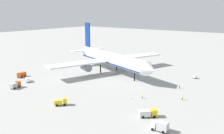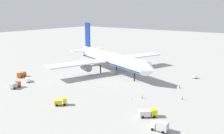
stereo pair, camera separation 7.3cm
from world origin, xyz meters
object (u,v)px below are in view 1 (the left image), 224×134
Objects in this scene: airliner at (110,59)px; ground_worker_1 at (182,98)px; service_truck_0 at (148,113)px; service_truck_1 at (61,102)px; service_truck_2 at (15,85)px; service_truck_3 at (160,126)px; ground_worker_0 at (180,86)px; traffic_cone_3 at (109,55)px; service_van at (28,80)px; ground_worker_2 at (142,96)px; traffic_cone_1 at (17,74)px; traffic_cone_2 at (132,98)px; baggage_cart_0 at (195,77)px; service_truck_4 at (22,74)px; traffic_cone_0 at (104,55)px.

ground_worker_1 is at bearing -20.52° from airliner.
service_truck_1 reaches higher than service_truck_0.
service_truck_2 is (-32.56, 1.56, 0.14)m from service_truck_1.
service_truck_3 is 44.18m from ground_worker_0.
service_truck_0 reaches higher than traffic_cone_3.
service_truck_2 is 10.65m from service_van.
ground_worker_0 reaches higher than ground_worker_1.
ground_worker_2 is at bearing 50.13° from service_truck_1.
service_truck_0 is 85.87m from traffic_cone_1.
traffic_cone_2 is at bearing -111.32° from ground_worker_0.
service_truck_3 is 94.23m from traffic_cone_1.
ground_worker_0 is (-3.73, 36.06, -0.51)m from service_truck_0.
service_truck_3 reaches higher than service_van.
service_truck_3 is at bearing -40.89° from airliner.
service_truck_3 is 1.82× the size of baggage_cart_0.
service_truck_3 reaches higher than traffic_cone_3.
traffic_cone_2 is (54.52, 10.20, -0.76)m from service_van.
service_truck_4 reaches higher than traffic_cone_2.
airliner is 54.43m from ground_worker_1.
traffic_cone_0 is at bearing 136.59° from service_truck_3.
service_truck_1 is at bearing -17.08° from service_truck_4.
ground_worker_0 reaches higher than baggage_cart_0.
service_van reaches higher than ground_worker_2.
ground_worker_0 is at bearing -88.99° from baggage_cart_0.
traffic_cone_3 is (-69.74, 67.71, -0.58)m from ground_worker_2.
service_truck_1 reaches higher than traffic_cone_3.
service_truck_0 is 2.08× the size of baggage_cart_0.
ground_worker_1 is 3.13× the size of traffic_cone_0.
baggage_cart_0 is 96.26m from traffic_cone_1.
traffic_cone_0 is at bearing 151.17° from ground_worker_0.
airliner is 14.93× the size of service_van.
ground_worker_1 is at bearing 43.90° from service_truck_1.
airliner is 130.62× the size of traffic_cone_3.
traffic_cone_1 is (-54.59, 16.27, -1.07)m from service_truck_1.
ground_worker_0 is at bearing 20.24° from traffic_cone_1.
airliner reaches higher than service_truck_2.
service_truck_4 is 1.23× the size of service_van.
baggage_cart_0 is at bearing 41.28° from service_van.
ground_worker_2 is at bearing 6.33° from traffic_cone_1.
traffic_cone_2 is at bearing 4.11° from traffic_cone_1.
ground_worker_2 is (67.80, 10.10, -0.58)m from service_truck_4.
traffic_cone_3 is at bearing 100.38° from service_truck_2.
service_truck_4 reaches higher than ground_worker_1.
baggage_cart_0 is (-4.09, 56.95, -0.57)m from service_truck_0.
service_truck_3 reaches higher than ground_worker_2.
ground_worker_1 reaches higher than traffic_cone_3.
ground_worker_2 is 98.96m from traffic_cone_0.
traffic_cone_1 is (-93.39, 12.44, -1.30)m from service_truck_3.
service_truck_0 is 57.10m from baggage_cart_0.
service_truck_0 is 17.65m from ground_worker_2.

